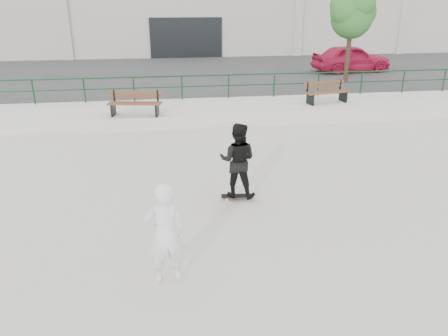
{
  "coord_description": "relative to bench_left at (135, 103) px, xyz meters",
  "views": [
    {
      "loc": [
        -1.82,
        -7.64,
        4.71
      ],
      "look_at": [
        -0.45,
        2.0,
        0.81
      ],
      "focal_mm": 35.0,
      "sensor_mm": 36.0,
      "label": 1
    }
  ],
  "objects": [
    {
      "name": "ground",
      "position": [
        2.84,
        -8.47,
        -0.94
      ],
      "size": [
        120.0,
        120.0,
        0.0
      ],
      "primitive_type": "plane",
      "color": "#B7B1A7",
      "rests_on": "ground"
    },
    {
      "name": "ledge",
      "position": [
        2.84,
        1.03,
        -0.69
      ],
      "size": [
        30.0,
        3.0,
        0.5
      ],
      "primitive_type": "cube",
      "color": "#BAB5AA",
      "rests_on": "ground"
    },
    {
      "name": "parking_strip",
      "position": [
        2.84,
        9.53,
        -0.69
      ],
      "size": [
        60.0,
        14.0,
        0.5
      ],
      "primitive_type": "cube",
      "color": "#363636",
      "rests_on": "ground"
    },
    {
      "name": "railing",
      "position": [
        2.84,
        2.33,
        0.3
      ],
      "size": [
        28.0,
        0.06,
        1.03
      ],
      "color": "#14391F",
      "rests_on": "ledge"
    },
    {
      "name": "bench_left",
      "position": [
        0.0,
        0.0,
        0.0
      ],
      "size": [
        2.02,
        0.88,
        0.9
      ],
      "rotation": [
        0.0,
        0.0,
        -0.17
      ],
      "color": "brown",
      "rests_on": "ledge"
    },
    {
      "name": "bench_right",
      "position": [
        7.7,
        0.95,
        -0.01
      ],
      "size": [
        1.96,
        0.93,
        0.87
      ],
      "rotation": [
        0.0,
        0.0,
        0.21
      ],
      "color": "brown",
      "rests_on": "ledge"
    },
    {
      "name": "tree",
      "position": [
        10.34,
        5.2,
        2.89
      ],
      "size": [
        2.51,
        2.23,
        4.46
      ],
      "color": "#452D22",
      "rests_on": "parking_strip"
    },
    {
      "name": "red_car",
      "position": [
        11.86,
        8.22,
        0.31
      ],
      "size": [
        4.6,
        2.24,
        1.51
      ],
      "primitive_type": "imported",
      "rotation": [
        0.0,
        0.0,
        1.68
      ],
      "color": "#B9163D",
      "rests_on": "parking_strip"
    },
    {
      "name": "skateboard",
      "position": [
        2.71,
        -6.54,
        -0.87
      ],
      "size": [
        0.8,
        0.28,
        0.09
      ],
      "rotation": [
        0.0,
        0.0,
        -0.1
      ],
      "color": "black",
      "rests_on": "ground"
    },
    {
      "name": "standing_skater",
      "position": [
        2.71,
        -6.54,
        0.07
      ],
      "size": [
        1.08,
        0.96,
        1.84
      ],
      "primitive_type": "imported",
      "rotation": [
        0.0,
        0.0,
        2.8
      ],
      "color": "black",
      "rests_on": "skateboard"
    },
    {
      "name": "seated_skater",
      "position": [
        0.95,
        -9.6,
        -0.02
      ],
      "size": [
        0.72,
        0.51,
        1.86
      ],
      "primitive_type": "imported",
      "rotation": [
        0.0,
        0.0,
        3.24
      ],
      "color": "white",
      "rests_on": "ground"
    }
  ]
}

